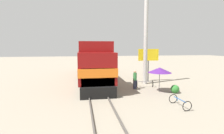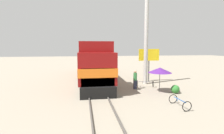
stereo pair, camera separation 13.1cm
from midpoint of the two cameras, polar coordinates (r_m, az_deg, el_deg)
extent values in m
plane|color=gray|center=(16.55, -5.11, -7.36)|extent=(120.00, 120.00, 0.00)
cube|color=#4C4742|center=(16.50, -7.62, -7.17)|extent=(0.08, 42.49, 0.15)
cube|color=#4C4742|center=(16.60, -2.62, -7.03)|extent=(0.08, 42.49, 0.15)
cube|color=black|center=(21.51, -6.14, -2.89)|extent=(2.83, 16.56, 0.91)
cube|color=maroon|center=(21.29, -6.20, 1.80)|extent=(3.08, 15.90, 2.62)
cube|color=orange|center=(21.32, -6.19, 1.10)|extent=(3.12, 16.06, 0.70)
cube|color=orange|center=(14.64, -4.70, -2.67)|extent=(2.61, 2.32, 1.44)
cube|color=maroon|center=(16.26, -5.30, 6.58)|extent=(2.89, 3.64, 0.92)
cylinder|color=#B2B2AD|center=(19.02, 11.33, 10.38)|extent=(0.42, 0.42, 10.57)
cylinder|color=#4C4C4C|center=(16.04, 15.51, -4.24)|extent=(0.05, 0.05, 2.07)
cone|color=#4C1E72|center=(15.90, 15.61, -0.98)|extent=(2.05, 2.05, 0.46)
cube|color=#595959|center=(20.55, 12.05, -1.32)|extent=(0.12, 0.12, 2.42)
cube|color=yellow|center=(20.38, 12.18, 3.91)|extent=(2.41, 0.08, 1.33)
sphere|color=#2D722D|center=(16.13, 20.16, -6.79)|extent=(0.72, 0.72, 0.72)
cube|color=#2D3347|center=(16.78, 7.76, -5.70)|extent=(0.30, 0.20, 0.86)
cylinder|color=#337F3F|center=(16.64, 7.80, -3.10)|extent=(0.34, 0.34, 0.68)
sphere|color=tan|center=(16.57, 7.83, -1.52)|extent=(0.25, 0.25, 0.25)
torus|color=black|center=(17.74, 8.47, -5.35)|extent=(0.22, 0.66, 0.67)
torus|color=black|center=(17.90, 13.46, -5.36)|extent=(0.22, 0.66, 0.67)
cube|color=slate|center=(17.77, 10.99, -4.76)|extent=(1.29, 0.37, 0.04)
cylinder|color=slate|center=(17.76, 10.11, -5.00)|extent=(0.04, 0.04, 0.28)
torus|color=black|center=(13.29, 19.58, -9.76)|extent=(0.65, 0.07, 0.65)
torus|color=black|center=(12.01, 23.57, -11.70)|extent=(0.65, 0.07, 0.65)
cube|color=#194C99|center=(12.59, 21.50, -9.88)|extent=(0.08, 1.37, 0.04)
cylinder|color=#194C99|center=(12.84, 20.80, -9.88)|extent=(0.04, 0.04, 0.27)
camera|label=1|loc=(0.07, -89.74, 0.03)|focal=28.00mm
camera|label=2|loc=(0.07, 90.26, -0.03)|focal=28.00mm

